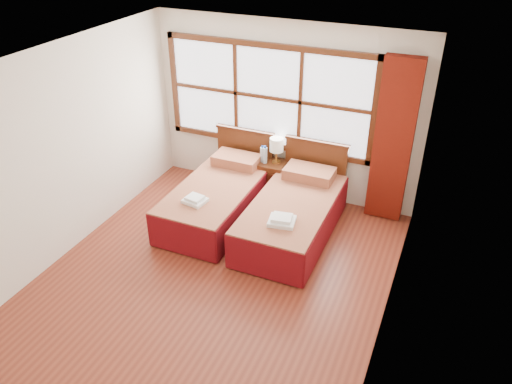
% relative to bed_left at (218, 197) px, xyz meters
% --- Properties ---
extents(floor, '(4.50, 4.50, 0.00)m').
position_rel_bed_left_xyz_m(floor, '(0.58, -1.20, -0.30)').
color(floor, maroon).
rests_on(floor, ground).
extents(ceiling, '(4.50, 4.50, 0.00)m').
position_rel_bed_left_xyz_m(ceiling, '(0.58, -1.20, 2.30)').
color(ceiling, white).
rests_on(ceiling, wall_back).
extents(wall_back, '(4.00, 0.00, 4.00)m').
position_rel_bed_left_xyz_m(wall_back, '(0.58, 1.05, 1.00)').
color(wall_back, silver).
rests_on(wall_back, floor).
extents(wall_left, '(0.00, 4.50, 4.50)m').
position_rel_bed_left_xyz_m(wall_left, '(-1.42, -1.20, 1.00)').
color(wall_left, silver).
rests_on(wall_left, floor).
extents(wall_right, '(0.00, 4.50, 4.50)m').
position_rel_bed_left_xyz_m(wall_right, '(2.58, -1.20, 1.00)').
color(wall_right, silver).
rests_on(wall_right, floor).
extents(window, '(3.16, 0.06, 1.56)m').
position_rel_bed_left_xyz_m(window, '(0.33, 1.01, 1.20)').
color(window, white).
rests_on(window, wall_back).
extents(curtain, '(0.50, 0.16, 2.30)m').
position_rel_bed_left_xyz_m(curtain, '(2.18, 0.91, 0.87)').
color(curtain, '#66140A').
rests_on(curtain, wall_back).
extents(bed_left, '(1.01, 2.03, 0.98)m').
position_rel_bed_left_xyz_m(bed_left, '(0.00, 0.00, 0.00)').
color(bed_left, '#441D0E').
rests_on(bed_left, floor).
extents(bed_right, '(1.02, 2.04, 0.99)m').
position_rel_bed_left_xyz_m(bed_right, '(1.13, -0.00, 0.00)').
color(bed_right, '#441D0E').
rests_on(bed_right, floor).
extents(nightstand, '(0.43, 0.43, 0.58)m').
position_rel_bed_left_xyz_m(nightstand, '(0.49, 0.80, -0.01)').
color(nightstand, '#4B2310').
rests_on(nightstand, floor).
extents(towels_left, '(0.32, 0.29, 0.08)m').
position_rel_bed_left_xyz_m(towels_left, '(-0.05, -0.55, 0.26)').
color(towels_left, white).
rests_on(towels_left, bed_left).
extents(towels_right, '(0.36, 0.33, 0.10)m').
position_rel_bed_left_xyz_m(towels_right, '(1.18, -0.57, 0.27)').
color(towels_right, white).
rests_on(towels_right, bed_right).
extents(lamp, '(0.20, 0.20, 0.39)m').
position_rel_bed_left_xyz_m(lamp, '(0.56, 0.83, 0.56)').
color(lamp, gold).
rests_on(lamp, nightstand).
extents(bottle_near, '(0.07, 0.07, 0.26)m').
position_rel_bed_left_xyz_m(bottle_near, '(0.36, 0.77, 0.40)').
color(bottle_near, '#A8C6D8').
rests_on(bottle_near, nightstand).
extents(bottle_far, '(0.07, 0.07, 0.27)m').
position_rel_bed_left_xyz_m(bottle_far, '(0.41, 0.75, 0.41)').
color(bottle_far, '#A8C6D8').
rests_on(bottle_far, nightstand).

